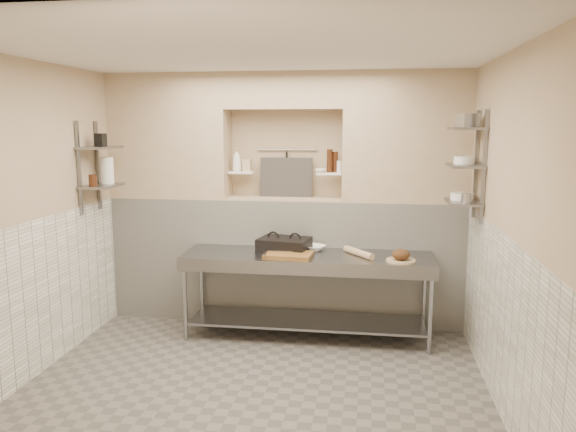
% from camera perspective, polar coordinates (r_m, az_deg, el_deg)
% --- Properties ---
extents(floor, '(4.00, 3.90, 0.10)m').
position_cam_1_polar(floor, '(5.11, -3.38, -17.32)').
color(floor, '#645E59').
rests_on(floor, ground).
extents(ceiling, '(4.00, 3.90, 0.10)m').
position_cam_1_polar(ceiling, '(4.61, -3.74, 16.90)').
color(ceiling, silver).
rests_on(ceiling, ground).
extents(wall_left, '(0.10, 3.90, 2.80)m').
position_cam_1_polar(wall_left, '(5.44, -25.18, -0.46)').
color(wall_left, tan).
rests_on(wall_left, ground).
extents(wall_right, '(0.10, 3.90, 2.80)m').
position_cam_1_polar(wall_right, '(4.68, 21.84, -1.70)').
color(wall_right, tan).
rests_on(wall_right, ground).
extents(wall_back, '(4.00, 0.10, 2.80)m').
position_cam_1_polar(wall_back, '(6.59, -0.00, 1.99)').
color(wall_back, tan).
rests_on(wall_back, ground).
extents(wall_front, '(4.00, 0.10, 2.80)m').
position_cam_1_polar(wall_front, '(2.77, -12.10, -8.53)').
color(wall_front, tan).
rests_on(wall_front, ground).
extents(backwall_lower, '(4.00, 0.40, 1.40)m').
position_cam_1_polar(backwall_lower, '(6.48, -0.32, -4.44)').
color(backwall_lower, white).
rests_on(backwall_lower, floor).
extents(alcove_sill, '(1.30, 0.40, 0.02)m').
position_cam_1_polar(alcove_sill, '(6.35, -0.33, 1.80)').
color(alcove_sill, tan).
rests_on(alcove_sill, backwall_lower).
extents(backwall_pillar_left, '(1.35, 0.40, 1.40)m').
position_cam_1_polar(backwall_pillar_left, '(6.62, -11.85, 7.91)').
color(backwall_pillar_left, tan).
rests_on(backwall_pillar_left, backwall_lower).
extents(backwall_pillar_right, '(1.35, 0.40, 1.40)m').
position_cam_1_polar(backwall_pillar_right, '(6.23, 11.91, 7.83)').
color(backwall_pillar_right, tan).
rests_on(backwall_pillar_right, backwall_lower).
extents(backwall_header, '(1.30, 0.40, 0.40)m').
position_cam_1_polar(backwall_header, '(6.30, -0.34, 12.59)').
color(backwall_header, tan).
rests_on(backwall_header, backwall_lower).
extents(wainscot_left, '(0.02, 3.90, 1.40)m').
position_cam_1_polar(wainscot_left, '(5.56, -24.16, -7.60)').
color(wainscot_left, white).
rests_on(wainscot_left, floor).
extents(wainscot_right, '(0.02, 3.90, 1.40)m').
position_cam_1_polar(wainscot_right, '(4.84, 20.63, -9.84)').
color(wainscot_right, white).
rests_on(wainscot_right, floor).
extents(alcove_shelf_left, '(0.28, 0.16, 0.02)m').
position_cam_1_polar(alcove_shelf_left, '(6.41, -4.77, 4.45)').
color(alcove_shelf_left, white).
rests_on(alcove_shelf_left, backwall_lower).
extents(alcove_shelf_right, '(0.28, 0.16, 0.02)m').
position_cam_1_polar(alcove_shelf_right, '(6.26, 4.21, 4.34)').
color(alcove_shelf_right, white).
rests_on(alcove_shelf_right, backwall_lower).
extents(utensil_rail, '(0.70, 0.02, 0.02)m').
position_cam_1_polar(utensil_rail, '(6.47, -0.10, 6.74)').
color(utensil_rail, gray).
rests_on(utensil_rail, wall_back).
extents(hanging_steel, '(0.02, 0.02, 0.30)m').
position_cam_1_polar(hanging_steel, '(6.46, -0.13, 5.23)').
color(hanging_steel, black).
rests_on(hanging_steel, utensil_rail).
extents(splash_panel, '(0.60, 0.08, 0.45)m').
position_cam_1_polar(splash_panel, '(6.42, -0.19, 3.95)').
color(splash_panel, '#383330').
rests_on(splash_panel, alcove_sill).
extents(shelf_rail_left_a, '(0.03, 0.03, 0.95)m').
position_cam_1_polar(shelf_rail_left_a, '(6.44, -18.76, 4.90)').
color(shelf_rail_left_a, slate).
rests_on(shelf_rail_left_a, wall_left).
extents(shelf_rail_left_b, '(0.03, 0.03, 0.95)m').
position_cam_1_polar(shelf_rail_left_b, '(6.08, -20.46, 4.58)').
color(shelf_rail_left_b, slate).
rests_on(shelf_rail_left_b, wall_left).
extents(wall_shelf_left_lower, '(0.30, 0.50, 0.02)m').
position_cam_1_polar(wall_shelf_left_lower, '(6.21, -18.39, 2.93)').
color(wall_shelf_left_lower, slate).
rests_on(wall_shelf_left_lower, wall_left).
extents(wall_shelf_left_upper, '(0.30, 0.50, 0.03)m').
position_cam_1_polar(wall_shelf_left_upper, '(6.19, -18.58, 6.61)').
color(wall_shelf_left_upper, slate).
rests_on(wall_shelf_left_upper, wall_left).
extents(shelf_rail_right_a, '(0.03, 0.03, 1.05)m').
position_cam_1_polar(shelf_rail_right_a, '(5.83, 18.55, 4.99)').
color(shelf_rail_right_a, slate).
rests_on(shelf_rail_right_a, wall_right).
extents(shelf_rail_right_b, '(0.03, 0.03, 1.05)m').
position_cam_1_polar(shelf_rail_right_b, '(5.44, 19.28, 4.68)').
color(shelf_rail_right_b, slate).
rests_on(shelf_rail_right_b, wall_right).
extents(wall_shelf_right_lower, '(0.30, 0.50, 0.02)m').
position_cam_1_polar(wall_shelf_right_lower, '(5.64, 17.37, 1.35)').
color(wall_shelf_right_lower, slate).
rests_on(wall_shelf_right_lower, wall_right).
extents(wall_shelf_right_mid, '(0.30, 0.50, 0.02)m').
position_cam_1_polar(wall_shelf_right_mid, '(5.61, 17.54, 4.89)').
color(wall_shelf_right_mid, slate).
rests_on(wall_shelf_right_mid, wall_right).
extents(wall_shelf_right_upper, '(0.30, 0.50, 0.03)m').
position_cam_1_polar(wall_shelf_right_upper, '(5.59, 17.72, 8.47)').
color(wall_shelf_right_upper, slate).
rests_on(wall_shelf_right_upper, wall_right).
extents(prep_table, '(2.60, 0.70, 0.90)m').
position_cam_1_polar(prep_table, '(5.91, 1.94, -6.38)').
color(prep_table, gray).
rests_on(prep_table, floor).
extents(panini_press, '(0.58, 0.47, 0.14)m').
position_cam_1_polar(panini_press, '(5.98, -0.39, -2.93)').
color(panini_press, black).
rests_on(panini_press, prep_table).
extents(cutting_board, '(0.50, 0.37, 0.04)m').
position_cam_1_polar(cutting_board, '(5.73, 0.06, -3.99)').
color(cutting_board, brown).
rests_on(cutting_board, prep_table).
extents(knife_blade, '(0.27, 0.03, 0.01)m').
position_cam_1_polar(knife_blade, '(5.80, -0.86, -3.57)').
color(knife_blade, gray).
rests_on(knife_blade, cutting_board).
extents(tongs, '(0.04, 0.23, 0.02)m').
position_cam_1_polar(tongs, '(5.68, -2.35, -3.75)').
color(tongs, gray).
rests_on(tongs, cutting_board).
extents(mixing_bowl, '(0.31, 0.31, 0.06)m').
position_cam_1_polar(mixing_bowl, '(6.04, 2.65, -3.24)').
color(mixing_bowl, white).
rests_on(mixing_bowl, prep_table).
extents(rolling_pin, '(0.33, 0.40, 0.07)m').
position_cam_1_polar(rolling_pin, '(5.83, 7.18, -3.70)').
color(rolling_pin, tan).
rests_on(rolling_pin, prep_table).
extents(bread_board, '(0.29, 0.29, 0.02)m').
position_cam_1_polar(bread_board, '(5.67, 11.39, -4.46)').
color(bread_board, tan).
rests_on(bread_board, prep_table).
extents(bread_loaf, '(0.18, 0.18, 0.11)m').
position_cam_1_polar(bread_loaf, '(5.66, 11.41, -3.85)').
color(bread_loaf, '#4C2D19').
rests_on(bread_loaf, bread_board).
extents(bottle_soap, '(0.12, 0.12, 0.26)m').
position_cam_1_polar(bottle_soap, '(6.40, -5.23, 5.69)').
color(bottle_soap, white).
rests_on(bottle_soap, alcove_shelf_left).
extents(jar_alcove, '(0.09, 0.09, 0.13)m').
position_cam_1_polar(jar_alcove, '(6.43, -4.18, 5.18)').
color(jar_alcove, tan).
rests_on(jar_alcove, alcove_shelf_left).
extents(bowl_alcove, '(0.15, 0.15, 0.04)m').
position_cam_1_polar(bowl_alcove, '(6.23, 3.32, 4.62)').
color(bowl_alcove, white).
rests_on(bowl_alcove, alcove_shelf_right).
extents(condiment_a, '(0.06, 0.06, 0.23)m').
position_cam_1_polar(condiment_a, '(6.27, 4.81, 5.50)').
color(condiment_a, '#35180C').
rests_on(condiment_a, alcove_shelf_right).
extents(condiment_b, '(0.06, 0.06, 0.26)m').
position_cam_1_polar(condiment_b, '(6.24, 4.25, 5.61)').
color(condiment_b, '#35180C').
rests_on(condiment_b, alcove_shelf_right).
extents(condiment_c, '(0.07, 0.07, 0.13)m').
position_cam_1_polar(condiment_c, '(6.28, 5.21, 5.04)').
color(condiment_c, white).
rests_on(condiment_c, alcove_shelf_right).
extents(jug_left, '(0.14, 0.14, 0.28)m').
position_cam_1_polar(jug_left, '(6.32, -17.91, 4.44)').
color(jug_left, white).
rests_on(jug_left, wall_shelf_left_lower).
extents(jar_left, '(0.08, 0.08, 0.12)m').
position_cam_1_polar(jar_left, '(6.04, -19.20, 3.43)').
color(jar_left, '#35180C').
rests_on(jar_left, wall_shelf_left_lower).
extents(box_left_upper, '(0.10, 0.10, 0.13)m').
position_cam_1_polar(box_left_upper, '(6.21, -18.51, 7.35)').
color(box_left_upper, black).
rests_on(box_left_upper, wall_shelf_left_upper).
extents(bowl_right, '(0.22, 0.22, 0.07)m').
position_cam_1_polar(bowl_right, '(5.73, 17.25, 1.93)').
color(bowl_right, white).
rests_on(bowl_right, wall_shelf_right_lower).
extents(canister_right, '(0.09, 0.09, 0.09)m').
position_cam_1_polar(canister_right, '(5.47, 17.67, 1.73)').
color(canister_right, gray).
rests_on(canister_right, wall_shelf_right_lower).
extents(bowl_right_mid, '(0.19, 0.19, 0.07)m').
position_cam_1_polar(bowl_right_mid, '(5.68, 17.45, 5.44)').
color(bowl_right_mid, white).
rests_on(bowl_right_mid, wall_shelf_right_mid).
extents(basket_right, '(0.21, 0.24, 0.13)m').
position_cam_1_polar(basket_right, '(5.60, 17.75, 9.24)').
color(basket_right, gray).
rests_on(basket_right, wall_shelf_right_upper).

